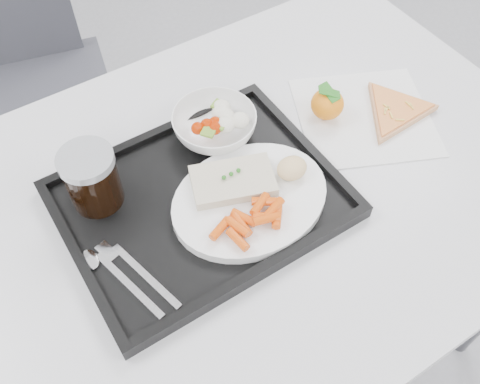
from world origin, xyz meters
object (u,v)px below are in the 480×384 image
(cola_glass, at_px, (92,178))
(tray, at_px, (201,201))
(pizza_slice, at_px, (395,110))
(dinner_plate, at_px, (250,200))
(salad_bowl, at_px, (214,125))
(tangerine, at_px, (327,104))
(table, at_px, (235,214))
(chair, at_px, (15,63))

(cola_glass, bearing_deg, tray, -33.01)
(cola_glass, xyz_separation_m, pizza_slice, (0.56, -0.11, -0.06))
(dinner_plate, distance_m, pizza_slice, 0.36)
(salad_bowl, distance_m, tangerine, 0.22)
(table, height_order, tray, tray)
(dinner_plate, bearing_deg, table, 96.74)
(salad_bowl, relative_size, tangerine, 1.88)
(chair, bearing_deg, table, -77.31)
(salad_bowl, bearing_deg, pizza_slice, -21.96)
(dinner_plate, xyz_separation_m, tangerine, (0.24, 0.10, 0.01))
(tray, relative_size, pizza_slice, 1.75)
(cola_glass, bearing_deg, salad_bowl, 4.74)
(table, height_order, cola_glass, cola_glass)
(salad_bowl, bearing_deg, table, -106.19)
(table, xyz_separation_m, dinner_plate, (0.00, -0.04, 0.09))
(chair, height_order, tangerine, chair)
(chair, distance_m, pizza_slice, 1.01)
(pizza_slice, bearing_deg, cola_glass, 168.83)
(tray, relative_size, cola_glass, 4.17)
(dinner_plate, relative_size, salad_bowl, 1.78)
(salad_bowl, distance_m, pizza_slice, 0.35)
(pizza_slice, bearing_deg, tray, 177.47)
(salad_bowl, bearing_deg, tangerine, -17.53)
(table, xyz_separation_m, tray, (-0.06, 0.01, 0.08))
(chair, bearing_deg, dinner_plate, -77.58)
(tray, relative_size, salad_bowl, 2.96)
(cola_glass, bearing_deg, pizza_slice, -11.17)
(cola_glass, height_order, pizza_slice, cola_glass)
(tangerine, bearing_deg, chair, 119.34)
(dinner_plate, bearing_deg, pizza_slice, 5.22)
(salad_bowl, relative_size, cola_glass, 1.41)
(chair, height_order, pizza_slice, chair)
(tray, height_order, cola_glass, cola_glass)
(dinner_plate, relative_size, cola_glass, 2.50)
(cola_glass, relative_size, tangerine, 1.33)
(tray, distance_m, salad_bowl, 0.15)
(table, xyz_separation_m, salad_bowl, (0.04, 0.12, 0.11))
(table, bearing_deg, dinner_plate, -83.26)
(tray, bearing_deg, dinner_plate, -38.27)
(tray, xyz_separation_m, dinner_plate, (0.06, -0.05, 0.02))
(tray, distance_m, tangerine, 0.31)
(chair, height_order, dinner_plate, chair)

